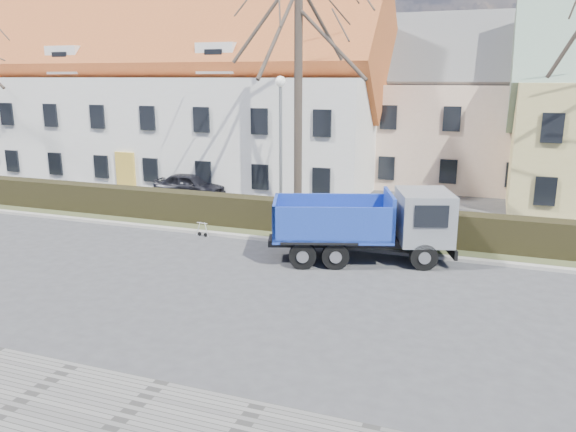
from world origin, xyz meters
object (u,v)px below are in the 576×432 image
at_px(parked_car_a, 190,185).
at_px(dump_truck, 356,225).
at_px(cart_frame, 198,228).
at_px(streetlight, 281,152).

bearing_deg(parked_car_a, dump_truck, -126.14).
bearing_deg(dump_truck, parked_car_a, 127.51).
height_order(dump_truck, cart_frame, dump_truck).
distance_m(dump_truck, parked_car_a, 12.87).
height_order(cart_frame, parked_car_a, parked_car_a).
distance_m(dump_truck, streetlight, 5.79).
distance_m(streetlight, parked_car_a, 7.88).
relative_size(cart_frame, parked_car_a, 0.18).
height_order(streetlight, parked_car_a, streetlight).
bearing_deg(dump_truck, streetlight, 120.71).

